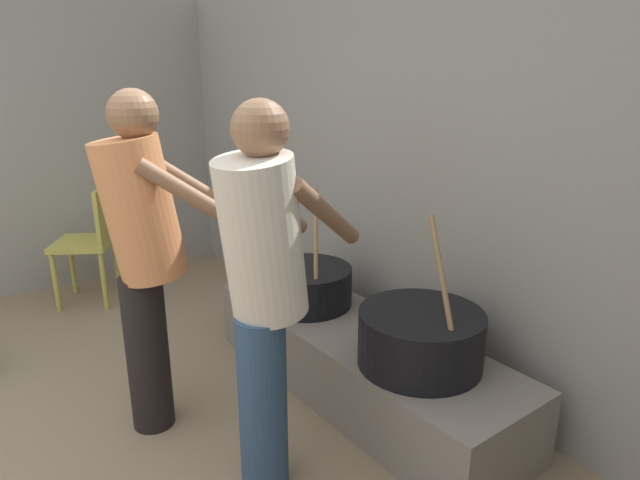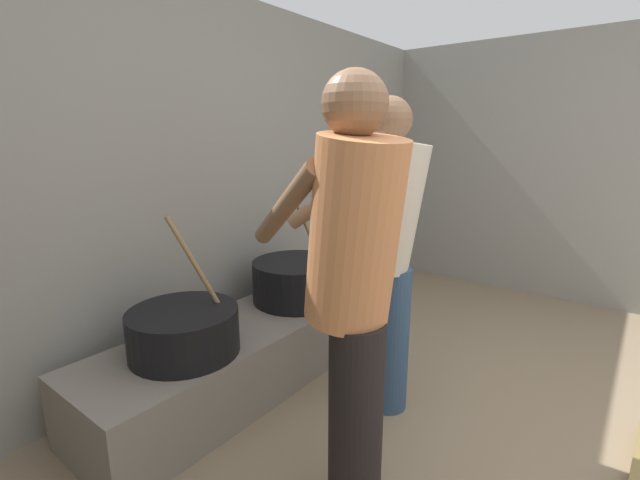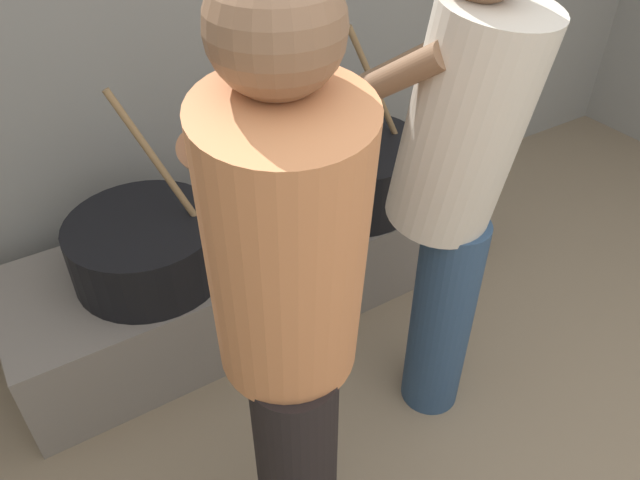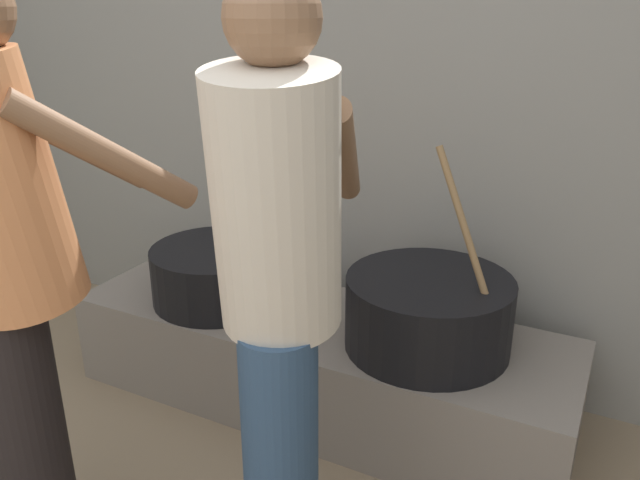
% 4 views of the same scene
% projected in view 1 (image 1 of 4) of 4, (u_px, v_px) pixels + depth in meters
% --- Properties ---
extents(block_enclosure_rear, '(5.65, 0.20, 2.25)m').
position_uv_depth(block_enclosure_rear, '(433.00, 177.00, 2.97)').
color(block_enclosure_rear, gray).
rests_on(block_enclosure_rear, ground_plane).
extents(hearth_ledge, '(1.94, 0.60, 0.38)m').
position_uv_depth(hearth_ledge, '(358.00, 361.00, 2.94)').
color(hearth_ledge, slate).
rests_on(hearth_ledge, ground_plane).
extents(cooking_pot_main, '(0.57, 0.57, 0.71)m').
position_uv_depth(cooking_pot_main, '(421.00, 338.00, 2.51)').
color(cooking_pot_main, black).
rests_on(cooking_pot_main, hearth_ledge).
extents(cooking_pot_secondary, '(0.53, 0.53, 0.68)m').
position_uv_depth(cooking_pot_secondary, '(306.00, 286.00, 3.17)').
color(cooking_pot_secondary, black).
rests_on(cooking_pot_secondary, hearth_ledge).
extents(cook_in_orange_shirt, '(0.54, 0.74, 1.61)m').
position_uv_depth(cook_in_orange_shirt, '(144.00, 246.00, 2.47)').
color(cook_in_orange_shirt, black).
rests_on(cook_in_orange_shirt, ground_plane).
extents(cook_in_cream_shirt, '(0.53, 0.73, 1.59)m').
position_uv_depth(cook_in_cream_shirt, '(264.00, 280.00, 2.10)').
color(cook_in_cream_shirt, navy).
rests_on(cook_in_cream_shirt, ground_plane).
extents(chair_olive, '(0.55, 0.55, 0.88)m').
position_uv_depth(chair_olive, '(92.00, 239.00, 4.04)').
color(chair_olive, '#B2A847').
rests_on(chair_olive, ground_plane).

